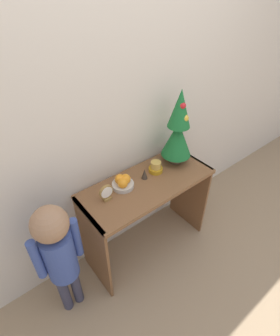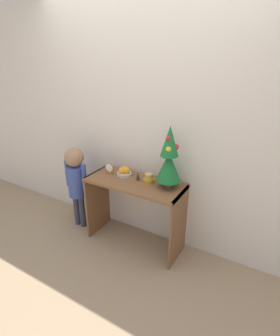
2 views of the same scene
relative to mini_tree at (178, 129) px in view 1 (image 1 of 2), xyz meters
The scene contains 9 objects.
ground_plane 1.13m from the mini_tree, 140.45° to the right, with size 12.00×12.00×0.00m, color #997F60.
back_wall 0.45m from the mini_tree, 149.19° to the left, with size 7.00×0.05×2.50m, color beige.
console_table 0.59m from the mini_tree, 169.75° to the right, with size 1.01×0.44×0.75m.
mini_tree is the anchor object (origin of this frame).
fruit_bowl 0.57m from the mini_tree, behind, with size 0.16×0.16×0.09m.
singing_bowl 0.33m from the mini_tree, behind, with size 0.11×0.11×0.09m.
desk_clock 0.71m from the mini_tree, behind, with size 0.10×0.04×0.12m.
figurine 0.41m from the mini_tree, behind, with size 0.05×0.05×0.09m.
child_figure 1.16m from the mini_tree, behind, with size 0.30×0.21×0.99m.
Camera 1 is at (-0.95, -0.88, 2.00)m, focal length 28.00 mm.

